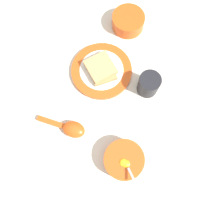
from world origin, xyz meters
The scene contains 7 objects.
ground_plane centered at (0.00, 0.00, 0.00)m, with size 3.00×3.00×0.00m, color silver.
egg_bowl centered at (0.22, -0.23, 0.03)m, with size 0.13×0.13×0.08m.
toast_plate centered at (-0.01, 0.02, 0.01)m, with size 0.23×0.23×0.02m.
toast_sandwich centered at (-0.01, 0.01, 0.03)m, with size 0.14×0.13×0.03m.
soup_spoon centered at (0.01, -0.23, 0.02)m, with size 0.18×0.07×0.04m.
congee_bowl centered at (-0.02, 0.24, 0.03)m, with size 0.13×0.13×0.05m.
drinking_cup centered at (0.17, 0.04, 0.04)m, with size 0.08×0.08×0.08m.
Camera 1 is at (0.20, -0.28, 0.75)m, focal length 35.00 mm.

